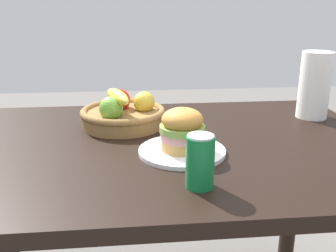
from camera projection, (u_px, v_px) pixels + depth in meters
dining_table at (160, 172)px, 1.18m from camera, size 1.40×0.90×0.75m
plate at (182, 151)px, 1.07m from camera, size 0.25×0.25×0.01m
sandwich at (182, 129)px, 1.05m from camera, size 0.13×0.13×0.12m
soda_can at (200, 161)px, 0.86m from camera, size 0.07×0.07×0.13m
fruit_basket at (123, 113)px, 1.29m from camera, size 0.29×0.29×0.14m
paper_towel_roll at (315, 85)px, 1.36m from camera, size 0.11×0.11×0.24m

